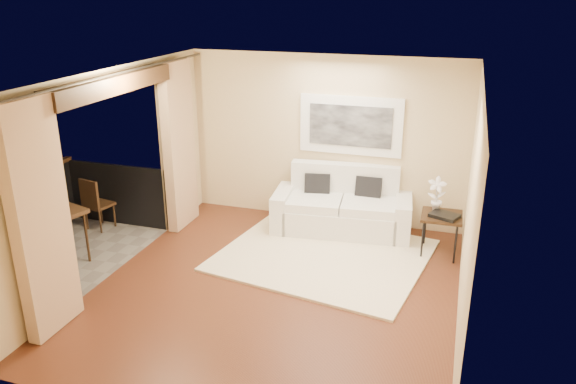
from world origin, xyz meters
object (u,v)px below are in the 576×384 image
at_px(sofa, 342,209).
at_px(bistro_table, 51,217).
at_px(ice_bucket, 44,200).
at_px(orchid, 437,194).
at_px(side_table, 442,219).
at_px(balcony_chair_far, 94,201).
at_px(balcony_chair_near, 42,245).

relative_size(sofa, bistro_table, 2.51).
distance_m(sofa, ice_bucket, 4.35).
bearing_deg(orchid, side_table, -52.52).
distance_m(bistro_table, ice_bucket, 0.27).
bearing_deg(orchid, balcony_chair_far, -170.11).
bearing_deg(ice_bucket, balcony_chair_far, 94.63).
distance_m(side_table, balcony_chair_far, 5.31).
bearing_deg(bistro_table, side_table, 22.05).
xyz_separation_m(side_table, balcony_chair_near, (-4.70, -2.56, 0.07)).
bearing_deg(sofa, balcony_chair_far, -168.58).
bearing_deg(bistro_table, orchid, 23.83).
xyz_separation_m(orchid, ice_bucket, (-5.05, -2.05, 0.07)).
xyz_separation_m(bistro_table, balcony_chair_far, (-0.27, 1.26, -0.26)).
bearing_deg(sofa, ice_bucket, -153.42).
bearing_deg(side_table, sofa, 164.62).
distance_m(side_table, bistro_table, 5.38).
distance_m(balcony_chair_near, ice_bucket, 0.85).
relative_size(sofa, balcony_chair_near, 2.05).
bearing_deg(bistro_table, balcony_chair_far, 101.97).
distance_m(sofa, side_table, 1.60).
relative_size(balcony_chair_far, balcony_chair_near, 0.80).
xyz_separation_m(side_table, orchid, (-0.11, 0.14, 0.31)).
xyz_separation_m(sofa, bistro_table, (-3.46, -2.44, 0.39)).
height_order(sofa, ice_bucket, ice_bucket).
xyz_separation_m(balcony_chair_far, ice_bucket, (0.09, -1.16, 0.45)).
relative_size(bistro_table, ice_bucket, 4.40).
height_order(orchid, bistro_table, orchid).
distance_m(orchid, balcony_chair_far, 5.24).
distance_m(sofa, balcony_chair_far, 3.91).
height_order(side_table, orchid, orchid).
bearing_deg(side_table, balcony_chair_near, -151.38).
distance_m(orchid, bistro_table, 5.34).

